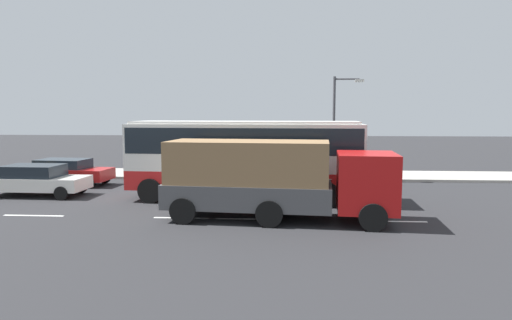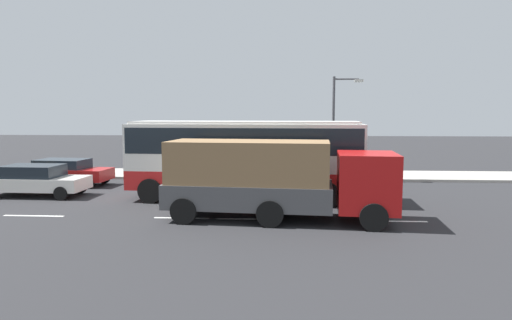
% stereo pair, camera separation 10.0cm
% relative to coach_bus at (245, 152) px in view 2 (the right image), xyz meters
% --- Properties ---
extents(ground_plane, '(120.00, 120.00, 0.00)m').
position_rel_coach_bus_xyz_m(ground_plane, '(-1.91, -1.30, -2.23)').
color(ground_plane, '#28282B').
extents(sidewalk_curb, '(80.00, 4.00, 0.15)m').
position_rel_coach_bus_xyz_m(sidewalk_curb, '(-1.91, 7.90, -2.15)').
color(sidewalk_curb, '#A8A399').
rests_on(sidewalk_curb, ground_plane).
extents(lane_centreline, '(35.63, 0.16, 0.01)m').
position_rel_coach_bus_xyz_m(lane_centreline, '(-3.51, -3.71, -2.22)').
color(lane_centreline, white).
rests_on(lane_centreline, ground_plane).
extents(coach_bus, '(10.64, 3.30, 3.60)m').
position_rel_coach_bus_xyz_m(coach_bus, '(0.00, 0.00, 0.00)').
color(coach_bus, red).
rests_on(coach_bus, ground_plane).
extents(cargo_truck, '(8.60, 3.29, 2.94)m').
position_rel_coach_bus_xyz_m(cargo_truck, '(1.44, -3.67, -0.62)').
color(cargo_truck, red).
rests_on(cargo_truck, ground_plane).
extents(car_red_compact, '(4.90, 2.28, 1.44)m').
position_rel_coach_bus_xyz_m(car_red_compact, '(-10.25, 3.52, -1.46)').
color(car_red_compact, '#B21919').
rests_on(car_red_compact, ground_plane).
extents(car_white_minivan, '(4.74, 2.11, 1.49)m').
position_rel_coach_bus_xyz_m(car_white_minivan, '(-10.11, 0.29, -1.44)').
color(car_white_minivan, white).
rests_on(car_white_minivan, ground_plane).
extents(pedestrian_near_curb, '(0.32, 0.32, 1.67)m').
position_rel_coach_bus_xyz_m(pedestrian_near_curb, '(3.38, 7.73, -1.12)').
color(pedestrian_near_curb, '#38334C').
rests_on(pedestrian_near_curb, sidewalk_curb).
extents(pedestrian_at_crossing, '(0.32, 0.32, 1.52)m').
position_rel_coach_bus_xyz_m(pedestrian_at_crossing, '(-2.74, 7.88, -1.21)').
color(pedestrian_at_crossing, '#38334C').
rests_on(pedestrian_at_crossing, sidewalk_curb).
extents(street_lamp, '(1.75, 0.24, 5.93)m').
position_rel_coach_bus_xyz_m(street_lamp, '(4.83, 6.18, 1.38)').
color(street_lamp, '#47474C').
rests_on(street_lamp, sidewalk_curb).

